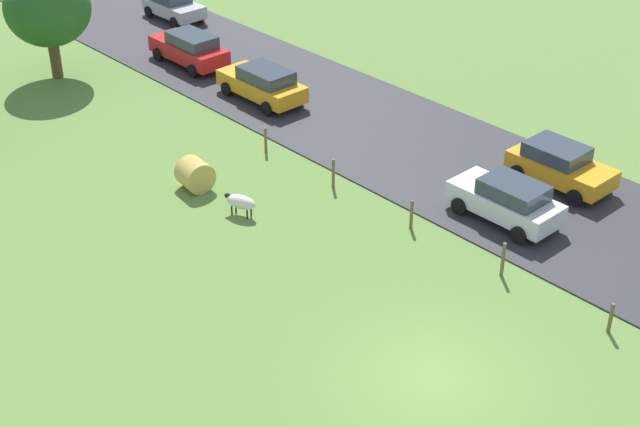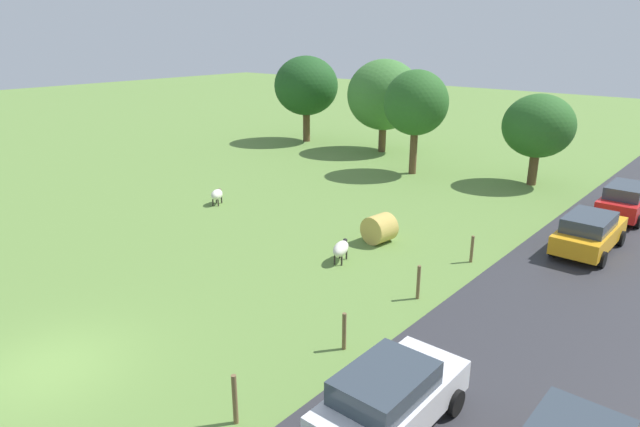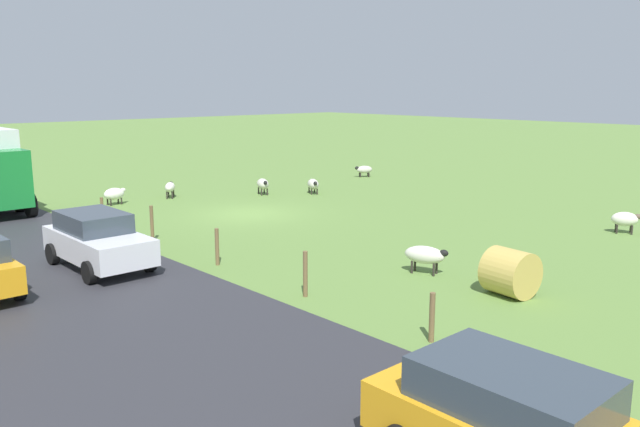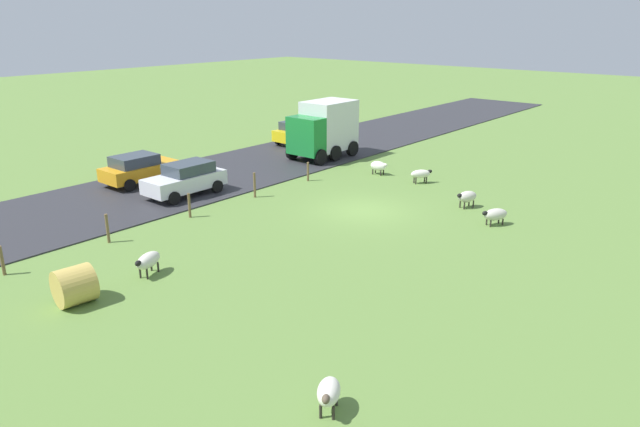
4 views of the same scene
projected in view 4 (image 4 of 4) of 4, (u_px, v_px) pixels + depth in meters
name	position (u px, v px, depth m)	size (l,w,h in m)	color
ground_plane	(363.00, 211.00, 27.16)	(160.00, 160.00, 0.00)	olive
road_strip	(219.00, 174.00, 33.42)	(8.00, 80.00, 0.06)	#2D2D33
sheep_0	(421.00, 174.00, 31.49)	(1.03, 1.18, 0.76)	silver
sheep_1	(148.00, 261.00, 20.20)	(0.90, 1.33, 0.82)	silver
sheep_2	(467.00, 197.00, 27.42)	(0.88, 1.17, 0.82)	beige
sheep_3	(495.00, 215.00, 25.11)	(1.02, 1.25, 0.75)	beige
sheep_4	(378.00, 166.00, 33.26)	(1.09, 0.61, 0.78)	white
sheep_5	(329.00, 392.00, 13.13)	(0.92, 1.06, 0.80)	silver
hay_bale_0	(74.00, 286.00, 18.18)	(1.22, 1.22, 1.10)	tan
fence_post_0	(308.00, 172.00, 31.95)	(0.12, 0.12, 1.06)	brown
fence_post_1	(255.00, 185.00, 28.99)	(0.12, 0.12, 1.28)	brown
fence_post_2	(189.00, 205.00, 26.08)	(0.12, 0.12, 1.13)	brown
fence_post_3	(107.00, 228.00, 23.13)	(0.12, 0.12, 1.20)	brown
fence_post_4	(2.00, 261.00, 20.22)	(0.12, 0.12, 1.09)	brown
truck_0	(324.00, 129.00, 36.74)	(2.62, 4.47, 3.54)	#197F33
car_1	(300.00, 132.00, 41.06)	(2.16, 3.83, 1.63)	yellow
car_2	(139.00, 168.00, 31.19)	(2.08, 4.02, 1.59)	orange
car_5	(186.00, 179.00, 29.15)	(1.98, 4.11, 1.63)	silver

